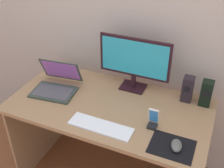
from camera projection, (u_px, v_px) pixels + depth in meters
wall_back at (134, 14)px, 1.98m from camera, size 6.00×0.04×2.50m
desk at (109, 123)px, 1.99m from camera, size 1.36×0.71×0.75m
monitor at (134, 61)px, 1.96m from camera, size 0.52×0.14×0.40m
speaker_right at (206, 93)px, 1.86m from camera, size 0.07×0.08×0.18m
speaker_near_monitor at (188, 89)px, 1.90m from camera, size 0.07×0.08×0.18m
laptop at (56, 85)px, 2.04m from camera, size 0.34×0.33×0.20m
keyboard_external at (101, 126)px, 1.71m from camera, size 0.40×0.12×0.01m
mousepad at (172, 147)px, 1.57m from camera, size 0.25×0.20×0.00m
mouse at (176, 145)px, 1.55m from camera, size 0.08×0.11×0.04m
phone_in_dock at (153, 120)px, 1.69m from camera, size 0.06×0.06×0.14m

